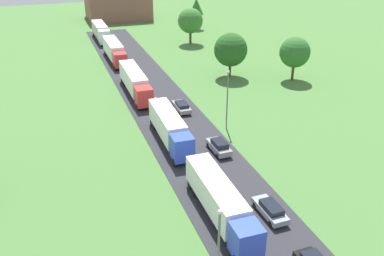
{
  "coord_description": "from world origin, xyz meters",
  "views": [
    {
      "loc": [
        -15.83,
        -17.12,
        25.82
      ],
      "look_at": [
        0.39,
        28.87,
        2.12
      ],
      "focal_mm": 40.29,
      "sensor_mm": 36.0,
      "label": 1
    }
  ],
  "objects_px": {
    "truck_fifth": "(101,31)",
    "car_fourth": "(182,106)",
    "truck_lead": "(220,201)",
    "lamppost_second": "(227,97)",
    "truck_third": "(135,81)",
    "tree_oak": "(231,50)",
    "car_third": "(219,146)",
    "distant_building": "(118,7)",
    "lamppost_lead": "(219,248)",
    "tree_maple": "(190,21)",
    "truck_second": "(170,127)",
    "truck_fourth": "(114,50)",
    "tree_elm": "(196,7)",
    "tree_pine": "(295,52)",
    "car_second": "(270,210)"
  },
  "relations": [
    {
      "from": "truck_fourth",
      "to": "car_third",
      "type": "xyz_separation_m",
      "value": [
        5.15,
        -42.17,
        -1.29
      ]
    },
    {
      "from": "car_fourth",
      "to": "lamppost_lead",
      "type": "height_order",
      "value": "lamppost_lead"
    },
    {
      "from": "truck_fifth",
      "to": "lamppost_second",
      "type": "bearing_deg",
      "value": -80.65
    },
    {
      "from": "truck_lead",
      "to": "truck_fifth",
      "type": "relative_size",
      "value": 1.09
    },
    {
      "from": "truck_second",
      "to": "car_fourth",
      "type": "xyz_separation_m",
      "value": [
        4.49,
        8.92,
        -1.37
      ]
    },
    {
      "from": "truck_fourth",
      "to": "tree_maple",
      "type": "bearing_deg",
      "value": 21.85
    },
    {
      "from": "car_fourth",
      "to": "tree_elm",
      "type": "xyz_separation_m",
      "value": [
        20.27,
        49.46,
        4.98
      ]
    },
    {
      "from": "tree_elm",
      "to": "truck_fifth",
      "type": "bearing_deg",
      "value": -172.19
    },
    {
      "from": "lamppost_second",
      "to": "car_fourth",
      "type": "bearing_deg",
      "value": 118.0
    },
    {
      "from": "car_third",
      "to": "truck_fifth",
      "type": "bearing_deg",
      "value": 95.0
    },
    {
      "from": "car_second",
      "to": "tree_elm",
      "type": "height_order",
      "value": "tree_elm"
    },
    {
      "from": "tree_maple",
      "to": "distant_building",
      "type": "height_order",
      "value": "tree_maple"
    },
    {
      "from": "tree_maple",
      "to": "tree_pine",
      "type": "xyz_separation_m",
      "value": [
        8.94,
        -29.43,
        -0.22
      ]
    },
    {
      "from": "car_fourth",
      "to": "tree_pine",
      "type": "bearing_deg",
      "value": 16.41
    },
    {
      "from": "truck_second",
      "to": "truck_fifth",
      "type": "xyz_separation_m",
      "value": [
        -0.34,
        54.94,
        0.02
      ]
    },
    {
      "from": "car_third",
      "to": "tree_maple",
      "type": "distance_m",
      "value": 51.72
    },
    {
      "from": "lamppost_lead",
      "to": "distant_building",
      "type": "bearing_deg",
      "value": 83.41
    },
    {
      "from": "tree_oak",
      "to": "lamppost_second",
      "type": "bearing_deg",
      "value": -115.17
    },
    {
      "from": "car_second",
      "to": "truck_third",
      "type": "bearing_deg",
      "value": 98.01
    },
    {
      "from": "lamppost_second",
      "to": "tree_maple",
      "type": "relative_size",
      "value": 1.02
    },
    {
      "from": "truck_third",
      "to": "truck_second",
      "type": "bearing_deg",
      "value": -88.65
    },
    {
      "from": "car_second",
      "to": "lamppost_second",
      "type": "relative_size",
      "value": 0.55
    },
    {
      "from": "car_second",
      "to": "tree_pine",
      "type": "height_order",
      "value": "tree_pine"
    },
    {
      "from": "car_third",
      "to": "tree_oak",
      "type": "distance_m",
      "value": 28.86
    },
    {
      "from": "car_third",
      "to": "car_fourth",
      "type": "xyz_separation_m",
      "value": [
        -0.38,
        13.51,
        -0.08
      ]
    },
    {
      "from": "truck_second",
      "to": "tree_maple",
      "type": "relative_size",
      "value": 1.6
    },
    {
      "from": "truck_fourth",
      "to": "lamppost_lead",
      "type": "distance_m",
      "value": 62.6
    },
    {
      "from": "tree_maple",
      "to": "distant_building",
      "type": "xyz_separation_m",
      "value": [
        -10.36,
        32.88,
        -1.83
      ]
    },
    {
      "from": "truck_fourth",
      "to": "truck_fifth",
      "type": "height_order",
      "value": "truck_fourth"
    },
    {
      "from": "tree_maple",
      "to": "tree_pine",
      "type": "height_order",
      "value": "tree_maple"
    },
    {
      "from": "lamppost_second",
      "to": "car_second",
      "type": "bearing_deg",
      "value": -101.21
    },
    {
      "from": "truck_lead",
      "to": "tree_pine",
      "type": "relative_size",
      "value": 1.74
    },
    {
      "from": "truck_third",
      "to": "distant_building",
      "type": "xyz_separation_m",
      "value": [
        8.56,
        59.89,
        1.22
      ]
    },
    {
      "from": "lamppost_second",
      "to": "distant_building",
      "type": "relative_size",
      "value": 0.48
    },
    {
      "from": "car_third",
      "to": "distant_building",
      "type": "distance_m",
      "value": 82.69
    },
    {
      "from": "car_fourth",
      "to": "lamppost_lead",
      "type": "xyz_separation_m",
      "value": [
        -8.23,
        -33.81,
        3.56
      ]
    },
    {
      "from": "tree_elm",
      "to": "car_fourth",
      "type": "bearing_deg",
      "value": -112.28
    },
    {
      "from": "car_second",
      "to": "distant_building",
      "type": "bearing_deg",
      "value": 87.91
    },
    {
      "from": "truck_fourth",
      "to": "car_third",
      "type": "bearing_deg",
      "value": -83.04
    },
    {
      "from": "lamppost_lead",
      "to": "lamppost_second",
      "type": "xyz_separation_m",
      "value": [
        12.21,
        26.32,
        0.25
      ]
    },
    {
      "from": "tree_oak",
      "to": "tree_elm",
      "type": "distance_m",
      "value": 38.1
    },
    {
      "from": "truck_third",
      "to": "tree_maple",
      "type": "xyz_separation_m",
      "value": [
        18.93,
        27.01,
        3.04
      ]
    },
    {
      "from": "car_fourth",
      "to": "car_third",
      "type": "bearing_deg",
      "value": -88.38
    },
    {
      "from": "truck_third",
      "to": "tree_oak",
      "type": "distance_m",
      "value": 18.51
    },
    {
      "from": "car_fourth",
      "to": "lamppost_second",
      "type": "relative_size",
      "value": 0.54
    },
    {
      "from": "lamppost_second",
      "to": "tree_elm",
      "type": "distance_m",
      "value": 59.25
    },
    {
      "from": "truck_fifth",
      "to": "car_fourth",
      "type": "xyz_separation_m",
      "value": [
        4.83,
        -46.02,
        -1.39
      ]
    },
    {
      "from": "tree_maple",
      "to": "tree_pine",
      "type": "bearing_deg",
      "value": -73.1
    },
    {
      "from": "lamppost_second",
      "to": "truck_third",
      "type": "bearing_deg",
      "value": 118.07
    },
    {
      "from": "lamppost_lead",
      "to": "car_second",
      "type": "bearing_deg",
      "value": 39.88
    }
  ]
}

